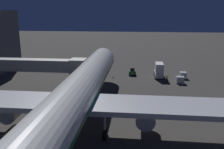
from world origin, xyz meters
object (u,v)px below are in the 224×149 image
Objects in this scene: traffic_cone_nose_starboard at (96,76)px; baggage_container_near_belt at (183,75)px; jet_bridge at (45,65)px; ground_crew_marshaller_fwd at (167,78)px; baggage_tug_spare at (132,72)px; traffic_cone_nose_port at (113,77)px; airliner_at_gate at (76,97)px; ops_van at (159,70)px; baggage_container_mid_row at (180,80)px.

baggage_container_near_belt is at bearing -176.00° from traffic_cone_nose_starboard.
jet_bridge is 28.45m from ground_crew_marshaller_fwd.
baggage_tug_spare reaches higher than traffic_cone_nose_port.
jet_bridge is 38.29× the size of traffic_cone_nose_starboard.
airliner_at_gate is 109.12× the size of traffic_cone_nose_port.
jet_bridge reaches higher than traffic_cone_nose_starboard.
ops_van is (-25.28, -12.59, -3.40)m from jet_bridge.
jet_bridge is 14.97m from traffic_cone_nose_starboard.
jet_bridge reaches higher than baggage_container_mid_row.
baggage_tug_spare reaches higher than baggage_container_near_belt.
traffic_cone_nose_port is at bearing 4.99° from baggage_container_near_belt.
traffic_cone_nose_port is at bearing -10.65° from ground_crew_marshaller_fwd.
airliner_at_gate reaches higher than baggage_tug_spare.
baggage_container_near_belt is 17.84m from traffic_cone_nose_port.
traffic_cone_nose_starboard is at bearing 6.68° from ops_van.
traffic_cone_nose_starboard is (17.72, -2.51, -0.71)m from ground_crew_marshaller_fwd.
ops_van reaches higher than traffic_cone_nose_starboard.
baggage_tug_spare reaches higher than ground_crew_marshaller_fwd.
traffic_cone_nose_starboard is (22.17, 1.55, -0.52)m from baggage_container_near_belt.
ops_van is 6.17m from baggage_container_near_belt.
baggage_container_mid_row is (-4.57, 4.94, -1.10)m from ops_van.
baggage_container_mid_row is at bearing 169.51° from ground_crew_marshaller_fwd.
jet_bridge is at bearing 16.95° from ground_crew_marshaller_fwd.
ground_crew_marshaller_fwd is at bearing 169.35° from traffic_cone_nose_port.
airliner_at_gate is 33.63× the size of ground_crew_marshaller_fwd.
baggage_container_mid_row is at bearing 72.14° from baggage_container_near_belt.
jet_bridge is 33.95m from baggage_container_near_belt.
jet_bridge reaches higher than baggage_tug_spare.
airliner_at_gate reaches higher than ground_crew_marshaller_fwd.
airliner_at_gate is at bearing 54.79° from baggage_container_mid_row.
baggage_container_mid_row is 3.01m from ground_crew_marshaller_fwd.
airliner_at_gate is 33.80m from baggage_tug_spare.
ops_van is 10.74× the size of traffic_cone_nose_port.
baggage_container_mid_row is 20.91m from traffic_cone_nose_starboard.
jet_bridge is 11.80× the size of ground_crew_marshaller_fwd.
ops_van is at bearing -69.81° from ground_crew_marshaller_fwd.
airliner_at_gate is 31.71× the size of baggage_container_near_belt.
ops_van is 3.12× the size of baggage_container_near_belt.
ground_crew_marshaller_fwd is 13.58m from traffic_cone_nose_port.
jet_bridge is 28.45m from ops_van.
traffic_cone_nose_starboard is (9.26, 3.50, -0.50)m from baggage_tug_spare.
traffic_cone_nose_starboard is at bearing 20.74° from baggage_tug_spare.
baggage_tug_spare is at bearing -144.18° from traffic_cone_nose_port.
ops_van is at bearing -170.85° from traffic_cone_nose_port.
traffic_cone_nose_starboard is (4.40, 0.00, 0.00)m from traffic_cone_nose_port.
baggage_container_near_belt reaches higher than traffic_cone_nose_starboard.
baggage_container_mid_row is 3.23× the size of traffic_cone_nose_starboard.
ground_crew_marshaller_fwd is (4.44, 4.06, 0.19)m from baggage_container_near_belt.
airliner_at_gate is at bearing 85.70° from traffic_cone_nose_port.
ground_crew_marshaller_fwd reaches higher than baggage_container_mid_row.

